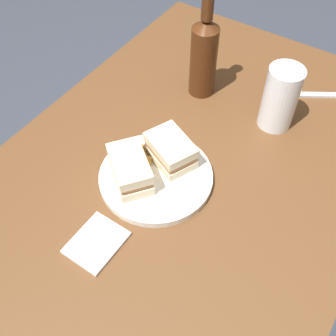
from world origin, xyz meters
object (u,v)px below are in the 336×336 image
object	(u,v)px
pint_glass	(279,101)
fork	(327,95)
sandwich_half_right	(130,169)
plate	(156,177)
napkin	(96,243)
cider_bottle	(204,54)
sandwich_half_left	(171,150)

from	to	relation	value
pint_glass	fork	size ratio (longest dim) A/B	0.90
sandwich_half_right	pint_glass	size ratio (longest dim) A/B	0.86
plate	napkin	world-z (taller)	plate
sandwich_half_right	pint_glass	distance (m)	0.39
napkin	pint_glass	bearing A→B (deg)	-16.78
plate	cider_bottle	distance (m)	0.34
plate	sandwich_half_right	size ratio (longest dim) A/B	1.82
sandwich_half_right	napkin	size ratio (longest dim) A/B	1.26
sandwich_half_right	fork	distance (m)	0.58
plate	cider_bottle	xyz separation A→B (m)	(0.31, 0.07, 0.11)
plate	pint_glass	xyz separation A→B (m)	(0.31, -0.14, 0.06)
sandwich_half_left	pint_glass	size ratio (longest dim) A/B	0.82
napkin	plate	bearing A→B (deg)	-2.22
cider_bottle	napkin	bearing A→B (deg)	-173.20
pint_glass	cider_bottle	size ratio (longest dim) A/B	0.55
sandwich_half_left	napkin	world-z (taller)	sandwich_half_left
sandwich_half_left	plate	bearing A→B (deg)	176.98
plate	pint_glass	bearing A→B (deg)	-25.16
sandwich_half_right	pint_glass	world-z (taller)	pint_glass
sandwich_half_right	napkin	xyz separation A→B (m)	(-0.16, -0.03, -0.04)
cider_bottle	sandwich_half_right	bearing A→B (deg)	-175.25
sandwich_half_left	cider_bottle	distance (m)	0.28
sandwich_half_left	fork	bearing A→B (deg)	-27.37
plate	sandwich_half_right	distance (m)	0.07
sandwich_half_left	cider_bottle	size ratio (longest dim) A/B	0.45
pint_glass	napkin	bearing A→B (deg)	163.22
cider_bottle	sandwich_half_left	bearing A→B (deg)	-164.60
plate	sandwich_half_left	bearing A→B (deg)	-3.02
sandwich_half_left	pint_glass	world-z (taller)	pint_glass
pint_glass	napkin	distance (m)	0.53
fork	plate	bearing A→B (deg)	-146.36
plate	sandwich_half_right	xyz separation A→B (m)	(-0.04, 0.04, 0.04)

